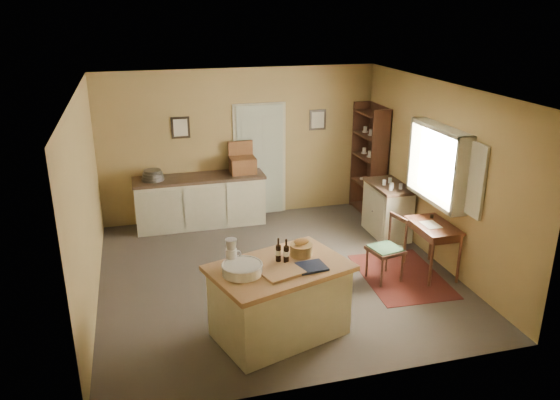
% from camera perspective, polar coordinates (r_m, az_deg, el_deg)
% --- Properties ---
extents(ground, '(5.00, 5.00, 0.00)m').
position_cam_1_polar(ground, '(8.09, -0.42, -7.74)').
color(ground, '#50463D').
rests_on(ground, ground).
extents(wall_back, '(5.00, 0.10, 2.70)m').
position_cam_1_polar(wall_back, '(9.89, -4.15, 5.83)').
color(wall_back, '#977B49').
rests_on(wall_back, ground).
extents(wall_front, '(5.00, 0.10, 2.70)m').
position_cam_1_polar(wall_front, '(5.35, 6.42, -6.93)').
color(wall_front, '#977B49').
rests_on(wall_front, ground).
extents(wall_left, '(0.10, 5.00, 2.70)m').
position_cam_1_polar(wall_left, '(7.36, -19.62, -0.34)').
color(wall_left, '#977B49').
rests_on(wall_left, ground).
extents(wall_right, '(0.10, 5.00, 2.70)m').
position_cam_1_polar(wall_right, '(8.51, 16.09, 2.72)').
color(wall_right, '#977B49').
rests_on(wall_right, ground).
extents(ceiling, '(5.00, 5.00, 0.00)m').
position_cam_1_polar(ceiling, '(7.23, -0.48, 11.55)').
color(ceiling, silver).
rests_on(ceiling, wall_back).
extents(door, '(0.97, 0.06, 2.11)m').
position_cam_1_polar(door, '(10.01, -2.10, 4.29)').
color(door, '#A2A891').
rests_on(door, ground).
extents(framed_prints, '(2.82, 0.02, 0.38)m').
position_cam_1_polar(framed_prints, '(9.83, -3.02, 7.97)').
color(framed_prints, black).
rests_on(framed_prints, ground).
extents(window, '(0.25, 1.99, 1.12)m').
position_cam_1_polar(window, '(8.25, 16.46, 3.60)').
color(window, beige).
rests_on(window, ground).
extents(work_island, '(1.79, 1.44, 1.20)m').
position_cam_1_polar(work_island, '(6.51, -0.11, -10.26)').
color(work_island, beige).
rests_on(work_island, ground).
extents(sideboard, '(2.28, 0.65, 1.18)m').
position_cam_1_polar(sideboard, '(9.75, -8.29, 0.11)').
color(sideboard, beige).
rests_on(sideboard, ground).
extents(rug, '(1.18, 1.66, 0.01)m').
position_cam_1_polar(rug, '(8.22, 12.55, -7.73)').
color(rug, '#461210').
rests_on(rug, ground).
extents(writing_desk, '(0.51, 0.84, 0.82)m').
position_cam_1_polar(writing_desk, '(8.15, 15.71, -3.13)').
color(writing_desk, '#3B1D12').
rests_on(writing_desk, ground).
extents(desk_chair, '(0.51, 0.51, 0.93)m').
position_cam_1_polar(desk_chair, '(7.88, 10.95, -5.14)').
color(desk_chair, '#331B12').
rests_on(desk_chair, ground).
extents(right_cabinet, '(0.54, 0.97, 0.99)m').
position_cam_1_polar(right_cabinet, '(9.41, 11.16, -0.95)').
color(right_cabinet, beige).
rests_on(right_cabinet, ground).
extents(shelving_unit, '(0.35, 0.91, 2.03)m').
position_cam_1_polar(shelving_unit, '(10.22, 9.54, 4.12)').
color(shelving_unit, '#331B12').
rests_on(shelving_unit, ground).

